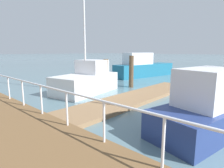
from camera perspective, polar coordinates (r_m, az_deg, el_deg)
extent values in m
plane|color=slate|center=(18.65, -27.60, 0.77)|extent=(300.00, 300.00, 0.00)
cube|color=#93704C|center=(10.40, 6.89, -4.22)|extent=(11.00, 2.00, 0.18)
cylinder|color=white|center=(3.83, 15.41, -17.07)|extent=(0.06, 0.06, 1.05)
cylinder|color=white|center=(4.68, -2.46, -11.55)|extent=(0.06, 0.06, 1.05)
cylinder|color=white|center=(5.84, -13.64, -7.37)|extent=(0.06, 0.06, 1.05)
cylinder|color=white|center=(7.17, -20.78, -4.50)|extent=(0.06, 0.06, 1.05)
cylinder|color=white|center=(8.58, -25.60, -2.51)|extent=(0.06, 0.06, 1.05)
cylinder|color=white|center=(10.05, -29.03, -1.07)|extent=(0.06, 0.06, 1.05)
cylinder|color=white|center=(7.06, -21.05, -0.37)|extent=(0.06, 25.33, 0.06)
cylinder|color=brown|center=(12.61, -1.89, 2.82)|extent=(0.32, 0.32, 2.11)
cylinder|color=#473826|center=(16.09, -1.47, 3.78)|extent=(0.29, 0.29, 1.76)
cylinder|color=brown|center=(13.72, 5.91, 3.80)|extent=(0.34, 0.34, 2.32)
cube|color=white|center=(12.09, -8.03, 0.15)|extent=(4.72, 2.91, 1.16)
cube|color=white|center=(12.49, -6.12, 5.28)|extent=(1.79, 1.97, 0.90)
cylinder|color=silver|center=(12.14, -8.58, 21.02)|extent=(0.12, 0.12, 7.61)
cube|color=navy|center=(7.85, 30.18, -7.59)|extent=(6.40, 3.01, 0.90)
cube|color=white|center=(6.76, 27.60, -0.84)|extent=(2.39, 1.82, 1.20)
cube|color=#1E6B8C|center=(20.00, 9.87, 4.21)|extent=(7.36, 3.10, 1.30)
cube|color=white|center=(19.22, 7.97, 7.71)|extent=(3.21, 1.96, 1.17)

